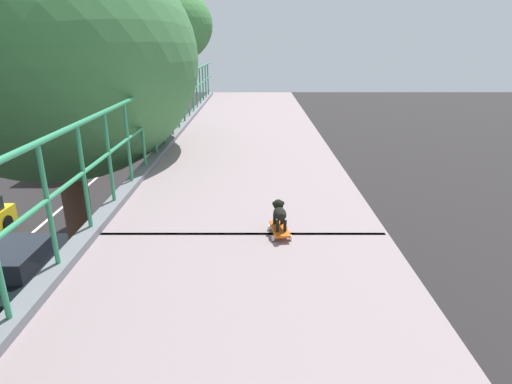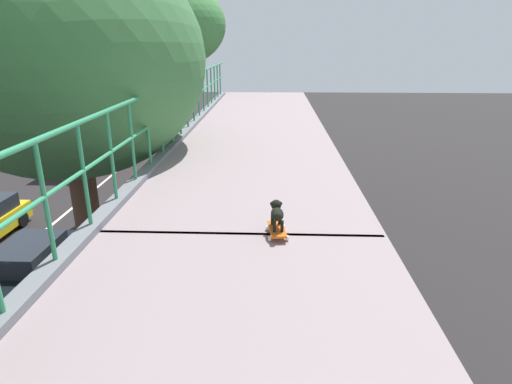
{
  "view_description": "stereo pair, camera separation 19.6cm",
  "coord_description": "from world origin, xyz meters",
  "px_view_note": "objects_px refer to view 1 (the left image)",
  "views": [
    {
      "loc": [
        1.58,
        -3.46,
        7.05
      ],
      "look_at": [
        1.6,
        1.12,
        5.42
      ],
      "focal_mm": 29.67,
      "sensor_mm": 36.0,
      "label": 1
    },
    {
      "loc": [
        1.78,
        -3.45,
        7.05
      ],
      "look_at": [
        1.6,
        1.12,
        5.42
      ],
      "focal_mm": 29.67,
      "sensor_mm": 36.0,
      "label": 2
    }
  ],
  "objects_px": {
    "small_dog": "(278,212)",
    "city_bus": "(88,128)",
    "toy_skateboard": "(278,229)",
    "car_black_fifth": "(19,271)"
  },
  "relations": [
    {
      "from": "city_bus",
      "to": "toy_skateboard",
      "type": "xyz_separation_m",
      "value": [
        10.97,
        -22.8,
        3.28
      ]
    },
    {
      "from": "city_bus",
      "to": "small_dog",
      "type": "xyz_separation_m",
      "value": [
        10.97,
        -22.76,
        3.47
      ]
    },
    {
      "from": "toy_skateboard",
      "to": "small_dog",
      "type": "xyz_separation_m",
      "value": [
        -0.0,
        0.04,
        0.19
      ]
    },
    {
      "from": "city_bus",
      "to": "small_dog",
      "type": "distance_m",
      "value": 25.51
    },
    {
      "from": "car_black_fifth",
      "to": "city_bus",
      "type": "distance_m",
      "value": 16.6
    },
    {
      "from": "small_dog",
      "to": "city_bus",
      "type": "bearing_deg",
      "value": 115.73
    },
    {
      "from": "car_black_fifth",
      "to": "small_dog",
      "type": "relative_size",
      "value": 11.5
    },
    {
      "from": "car_black_fifth",
      "to": "small_dog",
      "type": "xyz_separation_m",
      "value": [
        7.18,
        -6.64,
        4.58
      ]
    },
    {
      "from": "small_dog",
      "to": "toy_skateboard",
      "type": "bearing_deg",
      "value": -85.81
    },
    {
      "from": "car_black_fifth",
      "to": "city_bus",
      "type": "xyz_separation_m",
      "value": [
        -3.79,
        16.12,
        1.11
      ]
    }
  ]
}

